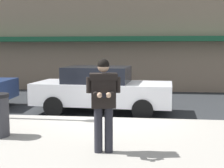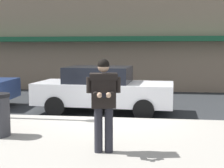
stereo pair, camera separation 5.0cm
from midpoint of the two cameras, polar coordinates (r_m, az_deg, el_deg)
ground_plane at (r=9.37m, az=-0.32°, el=-6.67°), size 80.00×80.00×0.00m
sidewalk at (r=6.54m, az=5.48°, el=-11.92°), size 32.00×5.30×0.14m
curb_paint_line at (r=9.35m, az=5.86°, el=-6.71°), size 28.00×0.12×0.01m
parked_sedan_mid at (r=10.34m, az=-2.03°, el=-0.97°), size 4.61×2.16×1.54m
man_texting_on_phone at (r=5.90m, az=-1.82°, el=-2.10°), size 0.64×0.62×1.81m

